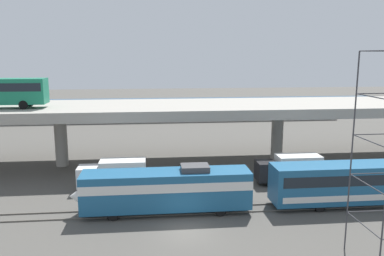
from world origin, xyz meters
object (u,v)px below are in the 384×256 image
(train_locomotive, at_px, (158,188))
(parked_car_1, at_px, (256,106))
(service_truck_west, at_px, (290,168))
(parked_car_3, at_px, (146,108))
(service_truck_east, at_px, (114,174))
(parked_car_4, at_px, (204,107))
(parked_car_0, at_px, (62,109))
(parked_car_2, at_px, (169,106))

(train_locomotive, distance_m, parked_car_1, 55.18)
(train_locomotive, relative_size, service_truck_west, 2.27)
(parked_car_3, bearing_deg, service_truck_west, 109.66)
(service_truck_west, xyz_separation_m, service_truck_east, (-18.42, 0.00, 0.00))
(train_locomotive, distance_m, service_truck_east, 7.89)
(train_locomotive, xyz_separation_m, service_truck_west, (14.09, 6.57, -0.56))
(parked_car_4, bearing_deg, train_locomotive, 77.84)
(service_truck_west, bearing_deg, parked_car_0, -52.98)
(service_truck_west, bearing_deg, parked_car_1, -100.47)
(service_truck_east, bearing_deg, parked_car_1, -121.13)
(parked_car_2, bearing_deg, service_truck_east, -99.32)
(parked_car_0, bearing_deg, service_truck_east, 108.30)
(service_truck_west, relative_size, parked_car_4, 1.48)
(train_locomotive, bearing_deg, service_truck_west, -154.99)
(service_truck_east, height_order, parked_car_1, parked_car_1)
(parked_car_1, distance_m, parked_car_3, 23.90)
(train_locomotive, relative_size, parked_car_0, 3.52)
(train_locomotive, height_order, service_truck_west, train_locomotive)
(service_truck_east, relative_size, parked_car_0, 1.55)
(parked_car_0, distance_m, parked_car_4, 29.44)
(parked_car_2, height_order, parked_car_3, same)
(parked_car_0, distance_m, parked_car_2, 22.25)
(train_locomotive, height_order, parked_car_0, train_locomotive)
(service_truck_west, distance_m, service_truck_east, 18.42)
(service_truck_west, xyz_separation_m, parked_car_1, (8.12, 43.94, 0.82))
(service_truck_east, height_order, parked_car_0, parked_car_0)
(parked_car_2, distance_m, parked_car_4, 8.16)
(parked_car_0, distance_m, parked_car_1, 40.93)
(parked_car_3, distance_m, parked_car_4, 12.46)
(parked_car_4, bearing_deg, parked_car_3, -4.50)
(parked_car_1, relative_size, parked_car_4, 0.92)
(parked_car_0, height_order, parked_car_2, same)
(parked_car_3, bearing_deg, parked_car_0, 2.27)
(parked_car_2, bearing_deg, parked_car_3, -153.98)
(train_locomotive, bearing_deg, parked_car_2, -93.57)
(train_locomotive, distance_m, parked_car_2, 53.30)
(service_truck_west, xyz_separation_m, parked_car_0, (-32.80, 43.50, 0.82))
(parked_car_1, distance_m, parked_car_4, 11.51)
(parked_car_3, relative_size, parked_car_4, 0.96)
(service_truck_east, relative_size, parked_car_1, 1.60)
(parked_car_0, bearing_deg, train_locomotive, 110.49)
(parked_car_0, height_order, parked_car_1, same)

